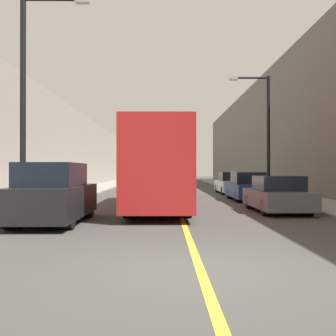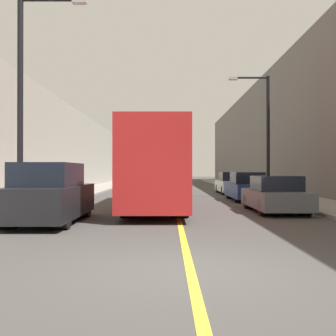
% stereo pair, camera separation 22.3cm
% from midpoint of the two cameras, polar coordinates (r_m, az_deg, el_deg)
% --- Properties ---
extents(ground_plane, '(200.00, 200.00, 0.00)m').
position_cam_midpoint_polar(ground_plane, '(6.79, 4.30, -14.57)').
color(ground_plane, '#3F3D3A').
extents(sidewalk_left, '(3.12, 72.00, 0.13)m').
position_cam_midpoint_polar(sidewalk_left, '(37.13, -9.68, -2.82)').
color(sidewalk_left, gray).
rests_on(sidewalk_left, ground).
extents(sidewalk_right, '(3.12, 72.00, 0.13)m').
position_cam_midpoint_polar(sidewalk_right, '(37.31, 11.31, -2.81)').
color(sidewalk_right, gray).
rests_on(sidewalk_right, ground).
extents(building_row_left, '(4.00, 72.00, 6.99)m').
position_cam_midpoint_polar(building_row_left, '(37.91, -14.99, 2.42)').
color(building_row_left, gray).
rests_on(building_row_left, ground).
extents(building_row_right, '(4.00, 72.00, 10.42)m').
position_cam_midpoint_polar(building_row_right, '(38.29, 16.56, 4.97)').
color(building_row_right, '#66605B').
rests_on(building_row_right, ground).
extents(road_center_line, '(0.16, 72.00, 0.01)m').
position_cam_midpoint_polar(road_center_line, '(36.60, 0.84, -2.96)').
color(road_center_line, gold).
rests_on(road_center_line, ground).
extents(bus, '(2.41, 10.92, 3.45)m').
position_cam_midpoint_polar(bus, '(17.28, -1.12, 0.22)').
color(bus, '#AD1E1E').
rests_on(bus, ground).
extents(parked_suv_left, '(1.91, 4.64, 1.90)m').
position_cam_midpoint_polar(parked_suv_left, '(12.99, -16.19, -3.82)').
color(parked_suv_left, black).
rests_on(parked_suv_left, ground).
extents(car_right_near, '(1.87, 4.39, 1.45)m').
position_cam_midpoint_polar(car_right_near, '(16.31, 15.73, -3.89)').
color(car_right_near, '#51565B').
rests_on(car_right_near, ground).
extents(car_right_mid, '(1.78, 4.57, 1.57)m').
position_cam_midpoint_polar(car_right_mid, '(22.25, 11.68, -2.82)').
color(car_right_mid, navy).
rests_on(car_right_mid, ground).
extents(car_right_far, '(1.81, 4.74, 1.55)m').
position_cam_midpoint_polar(car_right_far, '(28.57, 9.50, -2.29)').
color(car_right_far, silver).
rests_on(car_right_far, ground).
extents(street_lamp_left, '(2.41, 0.24, 7.58)m').
position_cam_midpoint_polar(street_lamp_left, '(14.72, -19.42, 10.50)').
color(street_lamp_left, black).
rests_on(street_lamp_left, sidewalk_left).
extents(street_lamp_right, '(2.41, 0.24, 7.09)m').
position_cam_midpoint_polar(street_lamp_right, '(23.89, 14.17, 5.70)').
color(street_lamp_right, black).
rests_on(street_lamp_right, sidewalk_right).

